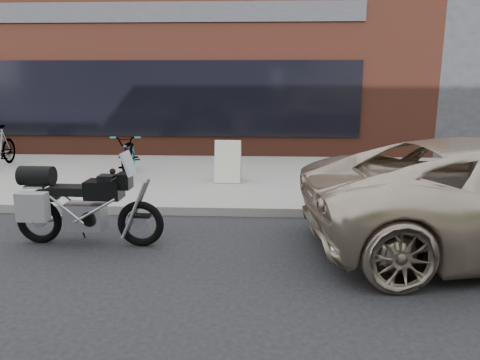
{
  "coord_description": "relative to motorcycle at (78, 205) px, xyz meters",
  "views": [
    {
      "loc": [
        0.44,
        -3.59,
        2.4
      ],
      "look_at": [
        0.11,
        3.1,
        0.85
      ],
      "focal_mm": 35.0,
      "sensor_mm": 36.0,
      "label": 1
    }
  ],
  "objects": [
    {
      "name": "near_sidewalk",
      "position": [
        2.14,
        4.42,
        -0.51
      ],
      "size": [
        44.0,
        6.0,
        0.15
      ],
      "primitive_type": "cube",
      "color": "gray",
      "rests_on": "ground"
    },
    {
      "name": "sandwich_sign",
      "position": [
        1.86,
        3.44,
        -0.0
      ],
      "size": [
        0.55,
        0.51,
        0.87
      ],
      "rotation": [
        0.0,
        0.0,
        -0.03
      ],
      "color": "silver",
      "rests_on": "near_sidewalk"
    },
    {
      "name": "motorcycle",
      "position": [
        0.0,
        0.0,
        0.0
      ],
      "size": [
        2.15,
        0.69,
        1.36
      ],
      "rotation": [
        0.0,
        0.0,
        -0.04
      ],
      "color": "black",
      "rests_on": "ground"
    },
    {
      "name": "storefront",
      "position": [
        0.14,
        11.4,
        1.67
      ],
      "size": [
        14.0,
        10.07,
        4.5
      ],
      "color": "#5C2A1D",
      "rests_on": "ground"
    },
    {
      "name": "bicycle_front",
      "position": [
        -0.36,
        3.84,
        0.04
      ],
      "size": [
        0.9,
        1.87,
        0.94
      ],
      "primitive_type": "imported",
      "rotation": [
        0.0,
        0.0,
        0.16
      ],
      "color": "gray",
      "rests_on": "near_sidewalk"
    },
    {
      "name": "ground",
      "position": [
        2.14,
        -2.58,
        -0.58
      ],
      "size": [
        120.0,
        120.0,
        0.0
      ],
      "primitive_type": "plane",
      "color": "black",
      "rests_on": "ground"
    }
  ]
}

